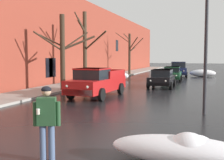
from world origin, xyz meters
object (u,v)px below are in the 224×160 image
at_px(bare_tree_far_down_block, 130,53).
at_px(sedan_black_parked_kerbside_close, 162,78).
at_px(sedan_green_parked_kerbside_mid, 172,73).
at_px(bare_tree_second_along_sidewalk, 63,51).
at_px(pickup_truck_red_approaching_near_lane, 96,82).
at_px(bare_tree_mid_block, 85,46).
at_px(pedestrian_with_coffee, 47,117).
at_px(suv_darkblue_parked_far_down_block, 178,68).
at_px(street_lamp_post, 206,38).

xyz_separation_m(bare_tree_far_down_block, sedan_black_parked_kerbside_close, (6.07, -13.00, -2.18)).
bearing_deg(sedan_green_parked_kerbside_mid, bare_tree_far_down_block, 133.02).
distance_m(bare_tree_second_along_sidewalk, pickup_truck_red_approaching_near_lane, 4.05).
bearing_deg(bare_tree_mid_block, pedestrian_with_coffee, -69.25).
relative_size(bare_tree_second_along_sidewalk, suv_darkblue_parked_far_down_block, 1.07).
bearing_deg(bare_tree_far_down_block, sedan_black_parked_kerbside_close, -64.97).
relative_size(bare_tree_mid_block, sedan_black_parked_kerbside_close, 1.52).
bearing_deg(bare_tree_far_down_block, sedan_green_parked_kerbside_mid, -46.98).
height_order(pickup_truck_red_approaching_near_lane, sedan_green_parked_kerbside_mid, pickup_truck_red_approaching_near_lane).
bearing_deg(bare_tree_far_down_block, street_lamp_post, -67.82).
height_order(bare_tree_mid_block, sedan_black_parked_kerbside_close, bare_tree_mid_block).
xyz_separation_m(sedan_black_parked_kerbside_close, street_lamp_post, (3.29, -9.98, 2.43)).
xyz_separation_m(bare_tree_second_along_sidewalk, sedan_green_parked_kerbside_mid, (6.16, 11.21, -2.03)).
distance_m(sedan_black_parked_kerbside_close, sedan_green_parked_kerbside_mid, 6.43).
bearing_deg(sedan_green_parked_kerbside_mid, sedan_black_parked_kerbside_close, -90.57).
distance_m(bare_tree_mid_block, street_lamp_post, 12.93).
xyz_separation_m(pickup_truck_red_approaching_near_lane, pedestrian_with_coffee, (2.85, -10.33, 0.15)).
xyz_separation_m(bare_tree_mid_block, pedestrian_with_coffee, (5.97, -15.76, -2.21)).
height_order(bare_tree_far_down_block, sedan_green_parked_kerbside_mid, bare_tree_far_down_block).
height_order(bare_tree_second_along_sidewalk, pedestrian_with_coffee, bare_tree_second_along_sidewalk).
distance_m(pickup_truck_red_approaching_near_lane, street_lamp_post, 7.51).
height_order(bare_tree_mid_block, bare_tree_far_down_block, bare_tree_mid_block).
relative_size(bare_tree_mid_block, bare_tree_far_down_block, 1.09).
distance_m(bare_tree_mid_block, suv_darkblue_parked_far_down_block, 15.26).
xyz_separation_m(pickup_truck_red_approaching_near_lane, sedan_black_parked_kerbside_close, (2.96, 6.51, -0.13)).
relative_size(bare_tree_mid_block, pedestrian_with_coffee, 3.43).
xyz_separation_m(bare_tree_far_down_block, sedan_green_parked_kerbside_mid, (6.14, -6.58, -2.18)).
xyz_separation_m(suv_darkblue_parked_far_down_block, pedestrian_with_coffee, (-0.16, -29.55, 0.05)).
xyz_separation_m(bare_tree_second_along_sidewalk, suv_darkblue_parked_far_down_block, (6.15, 17.50, -1.80)).
height_order(sedan_green_parked_kerbside_mid, street_lamp_post, street_lamp_post).
height_order(bare_tree_far_down_block, pickup_truck_red_approaching_near_lane, bare_tree_far_down_block).
bearing_deg(pedestrian_with_coffee, sedan_black_parked_kerbside_close, 89.65).
relative_size(bare_tree_second_along_sidewalk, pedestrian_with_coffee, 3.01).
bearing_deg(suv_darkblue_parked_far_down_block, bare_tree_mid_block, -113.97).
distance_m(sedan_green_parked_kerbside_mid, pedestrian_with_coffee, 23.27).
relative_size(bare_tree_mid_block, sedan_green_parked_kerbside_mid, 1.36).
height_order(sedan_green_parked_kerbside_mid, suv_darkblue_parked_far_down_block, suv_darkblue_parked_far_down_block).
xyz_separation_m(bare_tree_mid_block, bare_tree_far_down_block, (0.01, 14.08, -0.31)).
relative_size(bare_tree_second_along_sidewalk, bare_tree_far_down_block, 0.96).
bearing_deg(pickup_truck_red_approaching_near_lane, suv_darkblue_parked_far_down_block, 81.10).
bearing_deg(street_lamp_post, pickup_truck_red_approaching_near_lane, 151.00).
height_order(bare_tree_mid_block, pedestrian_with_coffee, bare_tree_mid_block).
bearing_deg(pedestrian_with_coffee, bare_tree_far_down_block, 101.31).
height_order(bare_tree_mid_block, pickup_truck_red_approaching_near_lane, bare_tree_mid_block).
height_order(bare_tree_second_along_sidewalk, street_lamp_post, street_lamp_post).
xyz_separation_m(bare_tree_far_down_block, street_lamp_post, (9.37, -22.98, 0.25)).
bearing_deg(sedan_green_parked_kerbside_mid, bare_tree_second_along_sidewalk, -118.77).
distance_m(pedestrian_with_coffee, street_lamp_post, 7.95).
xyz_separation_m(bare_tree_mid_block, sedan_green_parked_kerbside_mid, (6.14, 7.50, -2.49)).
relative_size(bare_tree_mid_block, street_lamp_post, 1.07).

